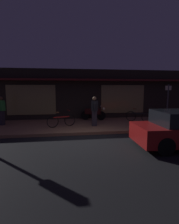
% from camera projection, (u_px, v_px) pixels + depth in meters
% --- Properties ---
extents(ground_plane, '(60.00, 60.00, 0.00)m').
position_uv_depth(ground_plane, '(90.00, 141.00, 7.63)').
color(ground_plane, black).
extents(sidewalk_slab, '(18.00, 4.00, 0.15)m').
position_uv_depth(sidewalk_slab, '(82.00, 125.00, 10.56)').
color(sidewalk_slab, '#8C6047').
rests_on(sidewalk_slab, ground_plane).
extents(storefront_building, '(18.00, 3.30, 3.60)m').
position_uv_depth(storefront_building, '(77.00, 94.00, 13.65)').
color(storefront_building, black).
rests_on(storefront_building, ground_plane).
extents(motorcycle, '(1.63, 0.81, 0.97)m').
position_uv_depth(motorcycle, '(94.00, 113.00, 11.87)').
color(motorcycle, black).
rests_on(motorcycle, sidewalk_slab).
extents(bicycle_parked, '(1.58, 0.64, 0.91)m').
position_uv_depth(bicycle_parked, '(61.00, 120.00, 9.76)').
color(bicycle_parked, black).
rests_on(bicycle_parked, sidewalk_slab).
extents(bicycle_extra, '(1.40, 0.96, 0.91)m').
position_uv_depth(bicycle_extra, '(139.00, 116.00, 11.25)').
color(bicycle_extra, black).
rests_on(bicycle_extra, sidewalk_slab).
extents(person_photographer, '(0.44, 0.57, 1.67)m').
position_uv_depth(person_photographer, '(1.00, 110.00, 10.14)').
color(person_photographer, '#28232D').
rests_on(person_photographer, sidewalk_slab).
extents(person_bystander, '(0.40, 0.62, 1.67)m').
position_uv_depth(person_bystander, '(94.00, 111.00, 9.94)').
color(person_bystander, '#28232D').
rests_on(person_bystander, sidewalk_slab).
extents(sign_post, '(0.44, 0.09, 2.40)m').
position_uv_depth(sign_post, '(168.00, 99.00, 12.19)').
color(sign_post, '#47474C').
rests_on(sign_post, sidewalk_slab).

